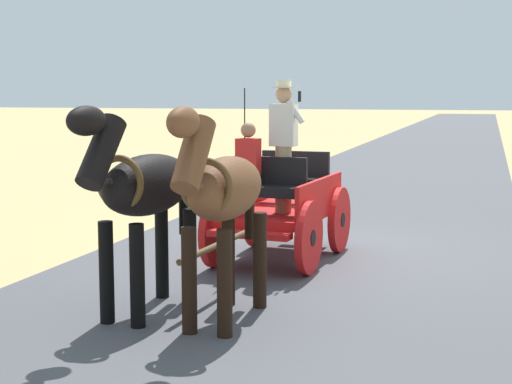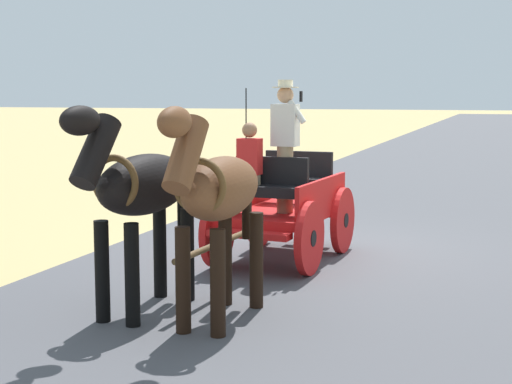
# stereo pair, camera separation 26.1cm
# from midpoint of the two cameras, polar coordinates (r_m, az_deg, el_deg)

# --- Properties ---
(ground_plane) EXTENTS (200.00, 200.00, 0.00)m
(ground_plane) POSITION_cam_midpoint_polar(r_m,az_deg,el_deg) (11.82, 5.26, -4.12)
(ground_plane) COLOR tan
(road_surface) EXTENTS (6.16, 160.00, 0.01)m
(road_surface) POSITION_cam_midpoint_polar(r_m,az_deg,el_deg) (11.82, 5.26, -4.10)
(road_surface) COLOR #4C4C51
(road_surface) RESTS_ON ground
(horse_drawn_carriage) EXTENTS (1.57, 4.52, 2.50)m
(horse_drawn_carriage) POSITION_cam_midpoint_polar(r_m,az_deg,el_deg) (10.79, 2.53, -0.79)
(horse_drawn_carriage) COLOR red
(horse_drawn_carriage) RESTS_ON ground
(horse_near_side) EXTENTS (0.60, 2.13, 2.21)m
(horse_near_side) POSITION_cam_midpoint_polar(r_m,az_deg,el_deg) (7.77, -1.91, -0.13)
(horse_near_side) COLOR brown
(horse_near_side) RESTS_ON ground
(horse_off_side) EXTENTS (0.75, 2.14, 2.21)m
(horse_off_side) POSITION_cam_midpoint_polar(r_m,az_deg,el_deg) (8.17, -7.61, 0.17)
(horse_off_side) COLOR black
(horse_off_side) RESTS_ON ground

